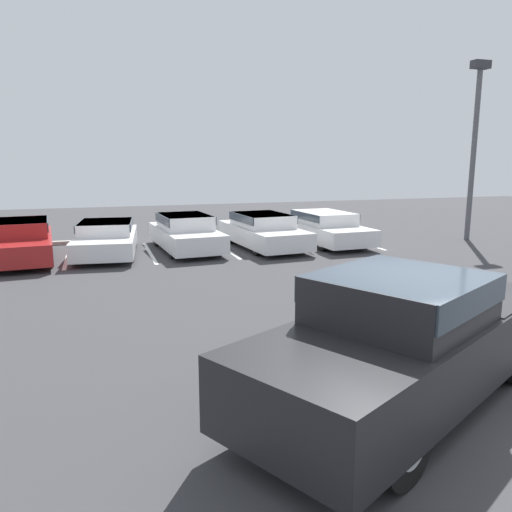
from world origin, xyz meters
TOP-DOWN VIEW (x-y plane):
  - ground_plane at (0.00, 0.00)m, footprint 60.00×60.00m
  - stall_stripe_b at (-5.03, 12.15)m, footprint 0.12×4.01m
  - stall_stripe_c at (-2.38, 12.15)m, footprint 0.12×4.01m
  - stall_stripe_d at (0.27, 12.15)m, footprint 0.12×4.01m
  - stall_stripe_e at (2.92, 12.15)m, footprint 0.12×4.01m
  - stall_stripe_f at (5.57, 12.15)m, footprint 0.12×4.01m
  - pickup_truck at (-0.25, 0.39)m, footprint 5.70×4.27m
  - parked_sedan_a at (-6.30, 12.03)m, footprint 2.08×4.66m
  - parked_sedan_b at (-3.78, 12.21)m, footprint 2.29×4.53m
  - parked_sedan_c at (-1.12, 12.33)m, footprint 2.08×4.55m
  - parked_sedan_d at (1.63, 12.02)m, footprint 2.21×4.76m
  - parked_sedan_e at (4.13, 12.14)m, footprint 2.05×4.74m
  - light_post at (9.96, 11.30)m, footprint 0.70×0.36m
  - traffic_cone at (3.93, 3.41)m, footprint 0.38×0.38m
  - wheel_stop_curb at (-5.78, 14.85)m, footprint 1.72×0.20m

SIDE VIEW (x-z plane):
  - ground_plane at x=0.00m, z-range 0.00..0.00m
  - stall_stripe_b at x=-5.03m, z-range 0.00..0.01m
  - stall_stripe_c at x=-2.38m, z-range 0.00..0.01m
  - stall_stripe_d at x=0.27m, z-range 0.00..0.01m
  - stall_stripe_e at x=2.92m, z-range 0.00..0.01m
  - stall_stripe_f at x=5.57m, z-range 0.00..0.01m
  - wheel_stop_curb at x=-5.78m, z-range 0.00..0.14m
  - traffic_cone at x=3.93m, z-range -0.02..0.56m
  - parked_sedan_b at x=-3.78m, z-range 0.04..1.17m
  - parked_sedan_e at x=4.13m, z-range 0.04..1.24m
  - parked_sedan_d at x=1.63m, z-range 0.04..1.26m
  - parked_sedan_c at x=-1.12m, z-range 0.04..1.29m
  - parked_sedan_a at x=-6.30m, z-range 0.04..1.32m
  - pickup_truck at x=-0.25m, z-range 0.00..1.76m
  - light_post at x=9.96m, z-range 0.61..7.38m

